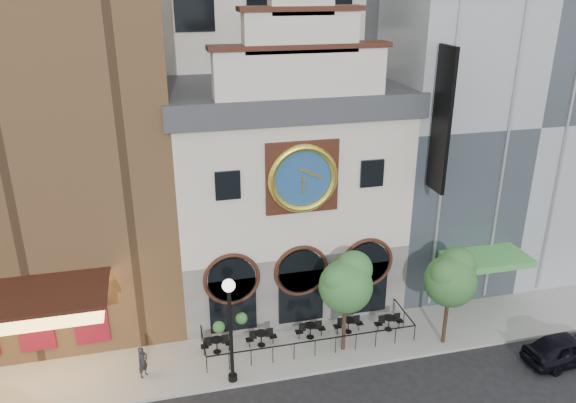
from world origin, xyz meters
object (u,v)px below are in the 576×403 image
(car_right, at_px, (567,348))
(bistro_4, at_px, (389,322))
(pedestrian, at_px, (143,362))
(bistro_3, at_px, (348,325))
(tree_left, at_px, (347,282))
(bistro_2, at_px, (310,330))
(bistro_0, at_px, (217,344))
(bistro_1, at_px, (261,338))
(tree_right, at_px, (451,277))
(lamppost, at_px, (230,320))

(car_right, bearing_deg, bistro_4, 55.48)
(car_right, distance_m, pedestrian, 20.32)
(bistro_3, xyz_separation_m, tree_left, (-0.68, -1.25, 3.35))
(pedestrian, bearing_deg, bistro_2, -40.98)
(bistro_0, xyz_separation_m, tree_left, (6.22, -1.20, 3.35))
(bistro_1, relative_size, tree_left, 0.30)
(bistro_0, xyz_separation_m, bistro_2, (4.83, 0.07, 0.00))
(bistro_2, distance_m, tree_right, 7.58)
(pedestrian, bearing_deg, bistro_1, -38.40)
(bistro_3, xyz_separation_m, tree_right, (4.47, -1.93, 3.30))
(bistro_1, xyz_separation_m, car_right, (14.21, -4.59, 0.13))
(bistro_0, bearing_deg, bistro_3, 0.45)
(bistro_3, relative_size, lamppost, 0.30)
(bistro_4, relative_size, tree_right, 0.31)
(bistro_1, height_order, bistro_4, same)
(bistro_4, bearing_deg, lamppost, -166.97)
(bistro_4, bearing_deg, tree_right, -34.94)
(bistro_3, bearing_deg, car_right, -25.83)
(lamppost, relative_size, tree_left, 1.02)
(lamppost, height_order, tree_left, lamppost)
(bistro_2, height_order, tree_right, tree_right)
(bistro_0, bearing_deg, tree_right, -9.37)
(bistro_2, distance_m, pedestrian, 8.45)
(tree_left, bearing_deg, bistro_3, 61.57)
(bistro_0, relative_size, tree_left, 0.30)
(bistro_4, xyz_separation_m, tree_right, (2.32, -1.62, 3.30))
(tree_left, bearing_deg, bistro_2, 137.63)
(bistro_0, xyz_separation_m, tree_right, (11.37, -1.88, 3.30))
(bistro_3, distance_m, tree_right, 5.88)
(bistro_0, height_order, bistro_4, same)
(bistro_3, bearing_deg, bistro_0, -179.55)
(tree_left, bearing_deg, tree_right, -7.51)
(bistro_3, bearing_deg, bistro_1, -179.50)
(bistro_0, distance_m, car_right, 17.08)
(bistro_4, xyz_separation_m, lamppost, (-8.60, -1.99, 2.82))
(bistro_0, distance_m, bistro_4, 9.05)
(bistro_2, bearing_deg, tree_left, -42.37)
(bistro_4, height_order, tree_left, tree_left)
(car_right, distance_m, tree_left, 11.25)
(bistro_3, height_order, lamppost, lamppost)
(bistro_1, distance_m, tree_left, 5.34)
(car_right, height_order, tree_left, tree_left)
(pedestrian, distance_m, lamppost, 4.87)
(bistro_2, height_order, bistro_4, same)
(bistro_0, relative_size, bistro_4, 1.00)
(bistro_0, height_order, car_right, car_right)
(bistro_0, relative_size, car_right, 0.36)
(bistro_2, relative_size, bistro_3, 1.00)
(bistro_1, relative_size, lamppost, 0.30)
(bistro_3, distance_m, car_right, 10.62)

